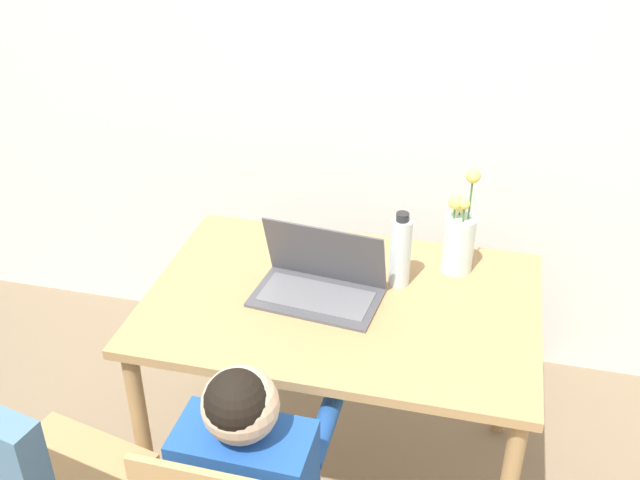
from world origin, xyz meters
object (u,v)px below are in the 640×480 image
Objects in this scene: chair_spare at (12,472)px; water_bottle at (400,251)px; laptop at (320,279)px; person_seated at (253,469)px; flower_vase at (459,238)px.

chair_spare is 1.23m from water_bottle.
laptop is 0.26m from water_bottle.
person_seated reaches higher than laptop.
water_bottle is at bearing -123.48° from chair_spare.
chair_spare is at bearing 13.06° from person_seated.
chair_spare is at bearing -135.48° from water_bottle.
person_seated is 3.94× the size of water_bottle.
person_seated is 2.77× the size of flower_vase.
person_seated is at bearing -155.81° from chair_spare.
person_seated is 0.97m from flower_vase.
laptop is at bearing -148.90° from flower_vase.
flower_vase is (0.39, 0.24, 0.07)m from laptop.
water_bottle is at bearing -108.69° from person_seated.
flower_vase is 1.42× the size of water_bottle.
person_seated is 0.79m from water_bottle.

